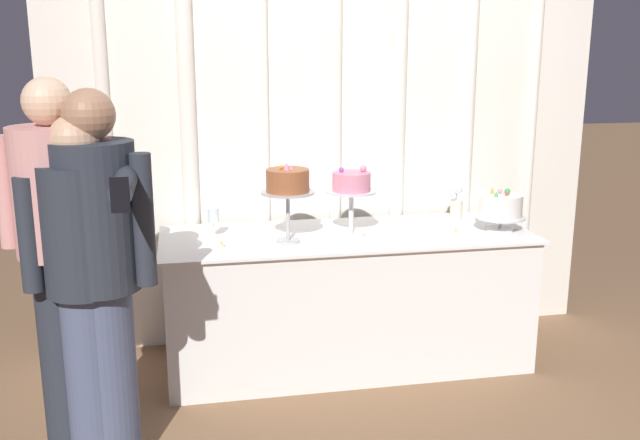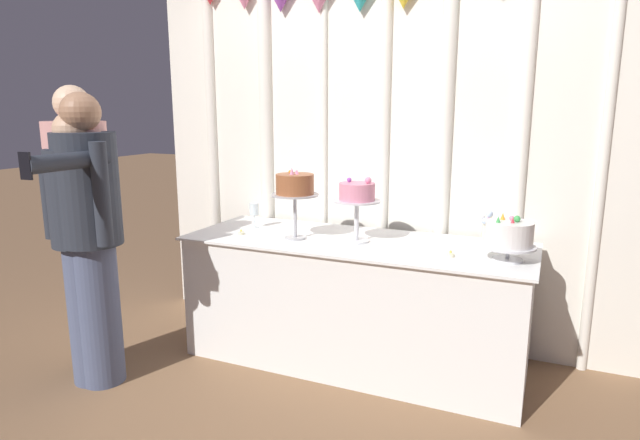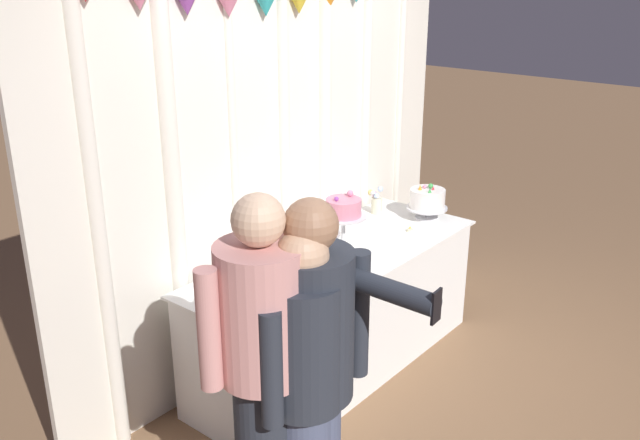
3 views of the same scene
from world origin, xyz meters
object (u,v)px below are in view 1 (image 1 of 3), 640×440
at_px(flower_vase, 456,205).
at_px(guest_man_dark_suit, 61,260).
at_px(cake_table, 347,299).
at_px(guest_girl_blue_dress, 86,283).
at_px(cake_display_rightmost, 501,207).
at_px(wine_glass, 213,217).
at_px(cake_display_center, 351,186).
at_px(guest_man_pink_jacket, 101,270).
at_px(cake_display_leftmost, 288,184).
at_px(tealight_near_left, 456,233).
at_px(tealight_far_left, 221,246).

height_order(flower_vase, guest_man_dark_suit, guest_man_dark_suit).
distance_m(cake_table, guest_man_dark_suit, 1.66).
bearing_deg(cake_table, guest_girl_blue_dress, -146.89).
relative_size(cake_table, guest_girl_blue_dress, 1.35).
distance_m(cake_display_rightmost, wine_glass, 1.61).
relative_size(cake_display_center, wine_glass, 2.36).
distance_m(wine_glass, guest_man_pink_jacket, 1.02).
bearing_deg(guest_man_dark_suit, flower_vase, 24.25).
bearing_deg(cake_display_rightmost, cake_table, 174.13).
bearing_deg(wine_glass, cake_display_leftmost, -23.72).
xyz_separation_m(cake_display_center, tealight_near_left, (0.57, -0.11, -0.26)).
relative_size(cake_display_leftmost, cake_display_center, 1.12).
xyz_separation_m(cake_display_center, tealight_far_left, (-0.72, -0.12, -0.26)).
height_order(cake_display_rightmost, guest_man_dark_suit, guest_man_dark_suit).
distance_m(tealight_far_left, guest_man_pink_jacket, 0.87).
xyz_separation_m(cake_display_leftmost, guest_man_dark_suit, (-1.05, -0.62, -0.17)).
bearing_deg(cake_display_center, guest_man_dark_suit, -153.67).
bearing_deg(cake_display_leftmost, guest_girl_blue_dress, -142.02).
height_order(cake_display_rightmost, tealight_far_left, cake_display_rightmost).
height_order(cake_table, cake_display_center, cake_display_center).
bearing_deg(tealight_near_left, flower_vase, 68.63).
height_order(cake_table, tealight_far_left, tealight_far_left).
bearing_deg(guest_man_dark_suit, cake_display_rightmost, 15.68).
relative_size(cake_display_leftmost, guest_girl_blue_dress, 0.28).
bearing_deg(flower_vase, cake_display_center, -160.09).
bearing_deg(cake_table, wine_glass, 175.05).
bearing_deg(guest_man_dark_suit, guest_girl_blue_dress, -47.58).
xyz_separation_m(tealight_near_left, guest_man_pink_jacket, (-1.82, -0.69, 0.11)).
bearing_deg(cake_display_leftmost, guest_man_dark_suit, -149.48).
bearing_deg(cake_display_rightmost, guest_man_pink_jacket, -160.70).
distance_m(cake_display_center, wine_glass, 0.77).
bearing_deg(tealight_near_left, cake_display_rightmost, 9.35).
distance_m(cake_table, flower_vase, 0.90).
distance_m(tealight_far_left, guest_girl_blue_dress, 0.91).
distance_m(tealight_far_left, tealight_near_left, 1.29).
xyz_separation_m(cake_display_rightmost, guest_man_dark_suit, (-2.27, -0.64, 0.01)).
height_order(flower_vase, tealight_far_left, flower_vase).
distance_m(cake_display_leftmost, tealight_far_left, 0.47).
height_order(cake_display_center, tealight_near_left, cake_display_center).
relative_size(cake_table, flower_vase, 10.19).
relative_size(flower_vase, guest_girl_blue_dress, 0.13).
bearing_deg(guest_man_dark_suit, guest_man_pink_jacket, -30.63).
relative_size(cake_display_center, tealight_near_left, 8.81).
relative_size(wine_glass, tealight_near_left, 3.73).
xyz_separation_m(cake_table, guest_man_dark_suit, (-1.40, -0.73, 0.53)).
bearing_deg(wine_glass, tealight_far_left, -82.70).
distance_m(cake_display_center, guest_man_pink_jacket, 1.49).
relative_size(cake_display_rightmost, flower_vase, 1.38).
xyz_separation_m(tealight_near_left, guest_man_dark_suit, (-1.99, -0.59, 0.13)).
xyz_separation_m(cake_display_leftmost, wine_glass, (-0.38, 0.17, -0.20)).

